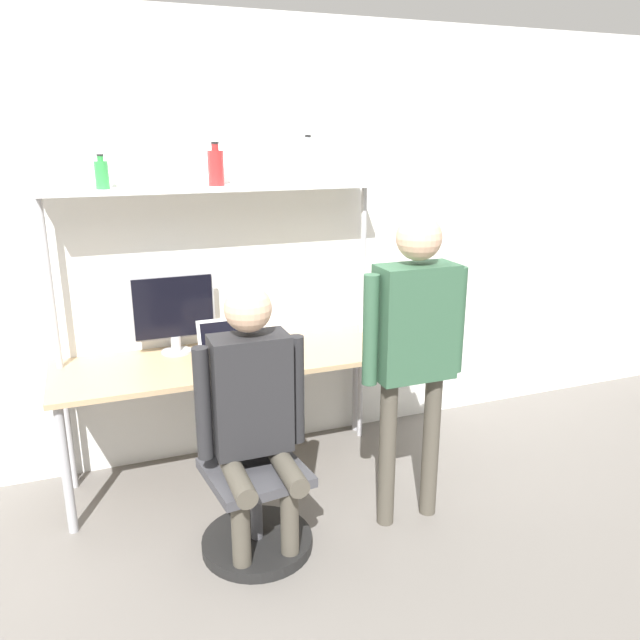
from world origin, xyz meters
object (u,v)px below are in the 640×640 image
laptop (227,353)px  cell_phone (277,361)px  bottle_clear (308,163)px  bottle_green (102,174)px  office_chair (253,496)px  person_seated (253,403)px  bottle_red (216,167)px  monitor (174,311)px  person_standing (415,334)px

laptop → cell_phone: bearing=-9.9°
bottle_clear → bottle_green: bearing=-180.0°
cell_phone → office_chair: office_chair is taller
person_seated → bottle_red: size_ratio=5.65×
laptop → bottle_red: bottle_red is taller
laptop → bottle_clear: size_ratio=1.10×
monitor → bottle_clear: bearing=-2.2°
person_seated → bottle_clear: size_ratio=4.91×
monitor → cell_phone: (0.52, -0.37, -0.25)m
cell_phone → person_seated: person_seated is taller
office_chair → person_standing: 1.15m
cell_phone → bottle_red: size_ratio=0.62×
cell_phone → bottle_clear: bottle_clear is taller
laptop → bottle_clear: 1.22m
person_seated → person_standing: 0.88m
laptop → person_seated: size_ratio=0.22×
office_chair → bottle_green: bearing=121.0°
person_standing → bottle_red: bottle_red is taller
monitor → office_chair: size_ratio=0.53×
monitor → cell_phone: size_ratio=3.23×
person_standing → bottle_red: bearing=128.2°
cell_phone → bottle_clear: size_ratio=0.54×
person_seated → bottle_clear: bottle_clear is taller
laptop → person_standing: person_standing is taller
cell_phone → monitor: bearing=144.0°
bottle_green → bottle_clear: bearing=0.0°
office_chair → monitor: bearing=102.8°
laptop → office_chair: (-0.03, -0.60, -0.56)m
office_chair → bottle_red: bearing=85.2°
monitor → laptop: bearing=-53.6°
laptop → person_seated: person_seated is taller
laptop → bottle_green: bottle_green is taller
bottle_clear → bottle_green: 1.17m
person_standing → bottle_red: (-0.77, 0.98, 0.78)m
laptop → person_standing: (0.81, -0.68, 0.23)m
cell_phone → bottle_clear: 1.19m
cell_phone → person_seated: bearing=-116.5°
bottle_clear → office_chair: bearing=-125.1°
laptop → cell_phone: laptop is taller
monitor → bottle_clear: (0.84, -0.03, 0.84)m
bottle_clear → bottle_green: bottle_clear is taller
person_standing → monitor: bearing=136.2°
person_seated → person_standing: (0.84, -0.03, 0.26)m
bottle_red → person_standing: bearing=-51.8°
office_chair → person_seated: person_seated is taller
person_standing → laptop: bearing=140.0°
cell_phone → bottle_green: (-0.84, 0.34, 1.05)m
laptop → cell_phone: (0.28, -0.05, -0.07)m
bottle_red → bottle_clear: (0.55, 0.00, 0.02)m
person_standing → bottle_green: 1.85m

